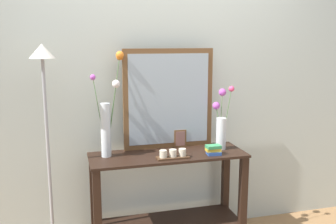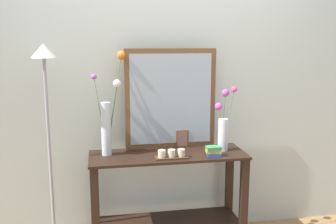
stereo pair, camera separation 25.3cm
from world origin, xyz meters
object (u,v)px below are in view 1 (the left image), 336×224
Objects in this scene: mirror_leaning at (169,99)px; candle_tray at (173,155)px; tall_vase_left at (108,115)px; floor_lamp at (46,119)px; console_table at (168,191)px; picture_frame_small at (180,138)px; book_stack at (213,150)px; vase_right at (221,125)px.

mirror_leaning is 3.29× the size of candle_tray.
floor_lamp is (-0.44, -0.05, 0.00)m from tall_vase_left.
picture_frame_small is (0.15, 0.16, 0.38)m from console_table.
tall_vase_left is 0.48× the size of floor_lamp.
candle_tray is at bearing -23.48° from tall_vase_left.
picture_frame_small is at bearing 47.52° from console_table.
picture_frame_small is 0.33m from book_stack.
candle_tray is 0.95m from floor_lamp.
mirror_leaning is 5.58× the size of picture_frame_small.
candle_tray is at bearing -179.27° from book_stack.
floor_lamp reaches higher than tall_vase_left.
mirror_leaning is at bearing 8.68° from floor_lamp.
vase_right is 1.34m from floor_lamp.
console_table is 1.54× the size of tall_vase_left.
console_table is at bearing 161.47° from book_stack.
book_stack reaches higher than console_table.
tall_vase_left is 0.57m from candle_tray.
book_stack is at bearing -46.03° from mirror_leaning.
candle_tray is at bearing -87.15° from console_table.
console_table is 0.44m from picture_frame_small.
floor_lamp is (-0.89, 0.03, 0.62)m from console_table.
floor_lamp is (-0.94, -0.14, -0.09)m from mirror_leaning.
tall_vase_left is 1.55× the size of vase_right.
console_table is 0.74× the size of floor_lamp.
vase_right is 0.25m from book_stack.
book_stack is (0.78, -0.19, -0.28)m from tall_vase_left.
floor_lamp is at bearing -173.97° from tall_vase_left.
floor_lamp reaches higher than mirror_leaning.
mirror_leaning is 0.51m from tall_vase_left.
floor_lamp reaches higher than candle_tray.
book_stack is 1.26m from floor_lamp.
mirror_leaning is at bearing 170.93° from picture_frame_small.
vase_right reaches higher than book_stack.
picture_frame_small is (-0.30, 0.13, -0.13)m from vase_right.
book_stack is (0.18, -0.27, -0.03)m from picture_frame_small.
vase_right is 3.53× the size of picture_frame_small.
picture_frame_small is (0.09, -0.01, -0.33)m from mirror_leaning.
console_table is 1.08m from floor_lamp.
console_table is 0.77m from tall_vase_left.
vase_right is at bearing 3.94° from console_table.
mirror_leaning is 1.02× the size of tall_vase_left.
mirror_leaning is 0.34m from picture_frame_small.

